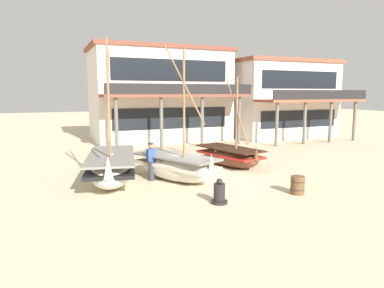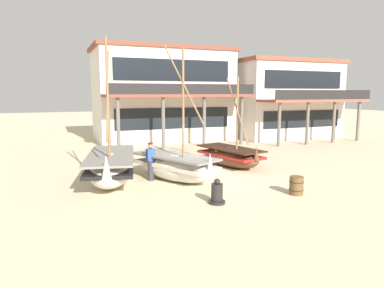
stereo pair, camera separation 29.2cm
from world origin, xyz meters
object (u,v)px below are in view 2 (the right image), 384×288
at_px(fishing_boat_far_right, 175,166).
at_px(fisherman_by_hull, 151,162).
at_px(harbor_building_annex, 279,99).
at_px(fishing_boat_near_left, 230,156).
at_px(fishing_boat_centre_large, 111,166).
at_px(wooden_barrel, 296,186).
at_px(harbor_building_main, 163,94).
at_px(capstan_winch, 217,194).

relative_size(fishing_boat_far_right, fisherman_by_hull, 3.51).
bearing_deg(fisherman_by_hull, harbor_building_annex, 37.48).
xyz_separation_m(fishing_boat_near_left, fishing_boat_centre_large, (-6.34, -0.93, 0.13)).
relative_size(fishing_boat_near_left, wooden_barrel, 6.62).
height_order(fishing_boat_near_left, wooden_barrel, fishing_boat_near_left).
relative_size(fishing_boat_centre_large, harbor_building_main, 0.55).
xyz_separation_m(fisherman_by_hull, harbor_building_main, (4.60, 12.95, 2.87)).
xyz_separation_m(harbor_building_main, harbor_building_annex, (10.38, -1.46, -0.40)).
bearing_deg(fishing_boat_centre_large, harbor_building_main, 63.54).
height_order(fisherman_by_hull, harbor_building_main, harbor_building_main).
bearing_deg(wooden_barrel, capstan_winch, 177.11).
bearing_deg(fishing_boat_centre_large, fisherman_by_hull, -12.53).
relative_size(capstan_winch, wooden_barrel, 1.28).
height_order(capstan_winch, harbor_building_annex, harbor_building_annex).
distance_m(fishing_boat_far_right, capstan_winch, 3.62).
xyz_separation_m(fishing_boat_centre_large, wooden_barrel, (6.22, -4.55, -0.34)).
distance_m(fishing_boat_far_right, fisherman_by_hull, 1.10).
bearing_deg(fishing_boat_centre_large, harbor_building_annex, 33.74).
xyz_separation_m(fishing_boat_near_left, fisherman_by_hull, (-4.67, -1.30, 0.28)).
distance_m(fishing_boat_centre_large, wooden_barrel, 7.72).
height_order(fisherman_by_hull, capstan_winch, fisherman_by_hull).
distance_m(wooden_barrel, harbor_building_main, 17.46).
bearing_deg(fishing_boat_centre_large, wooden_barrel, -36.19).
relative_size(fishing_boat_near_left, harbor_building_annex, 0.49).
bearing_deg(wooden_barrel, harbor_building_main, 89.88).
height_order(fishing_boat_far_right, wooden_barrel, fishing_boat_far_right).
distance_m(capstan_winch, harbor_building_annex, 20.89).
distance_m(capstan_winch, wooden_barrel, 3.28).
bearing_deg(wooden_barrel, fishing_boat_far_right, 133.39).
bearing_deg(harbor_building_main, fisherman_by_hull, -109.55).
height_order(fisherman_by_hull, wooden_barrel, fisherman_by_hull).
height_order(fishing_boat_centre_large, harbor_building_main, harbor_building_main).
distance_m(capstan_winch, harbor_building_main, 17.61).
bearing_deg(fishing_boat_near_left, fishing_boat_centre_large, -171.61).
bearing_deg(fishing_boat_centre_large, capstan_winch, -56.13).
distance_m(fishing_boat_near_left, wooden_barrel, 5.49).
bearing_deg(fisherman_by_hull, wooden_barrel, -42.53).
bearing_deg(fishing_boat_near_left, harbor_building_main, 90.38).
height_order(fishing_boat_centre_large, fisherman_by_hull, fishing_boat_centre_large).
bearing_deg(capstan_winch, fishing_boat_centre_large, 123.87).
distance_m(fishing_boat_near_left, harbor_building_annex, 14.74).
bearing_deg(harbor_building_annex, fishing_boat_far_right, -139.58).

